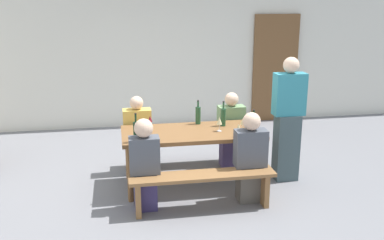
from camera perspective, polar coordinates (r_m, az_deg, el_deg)
ground_plane at (r=5.96m, az=-0.00°, el=-8.35°), size 24.00×24.00×0.00m
back_wall at (r=8.45m, az=-3.55°, el=10.11°), size 14.00×0.20×3.20m
wooden_door at (r=8.89m, az=10.71°, el=6.58°), size 0.90×0.06×2.10m
tasting_table at (r=5.72m, az=-0.00°, el=-2.25°), size 1.81×0.83×0.75m
bench_near at (r=5.17m, az=1.37°, el=-8.05°), size 1.71×0.30×0.45m
bench_far at (r=6.49m, az=-1.09°, el=-2.99°), size 1.71×0.30×0.45m
wine_bottle_0 at (r=5.56m, az=7.95°, el=-0.70°), size 0.07×0.07×0.33m
wine_bottle_1 at (r=5.28m, az=-7.26°, el=-1.47°), size 0.07×0.07×0.36m
wine_bottle_2 at (r=5.98m, az=0.79°, el=0.66°), size 0.07×0.07×0.33m
wine_bottle_3 at (r=5.90m, az=4.07°, el=0.43°), size 0.07×0.07×0.34m
wine_glass_0 at (r=5.74m, az=6.60°, el=-0.22°), size 0.06×0.06×0.17m
wine_glass_1 at (r=5.66m, az=3.57°, el=-0.14°), size 0.07×0.07×0.19m
wine_glass_2 at (r=5.46m, az=6.05°, el=-1.03°), size 0.08×0.08×0.17m
wine_glass_3 at (r=5.86m, az=-5.46°, el=0.09°), size 0.06×0.06×0.16m
wine_glass_4 at (r=5.79m, az=7.58°, el=0.04°), size 0.08×0.08×0.18m
seated_guest_near_0 at (r=5.16m, az=-6.14°, el=-5.93°), size 0.35×0.24×1.10m
seated_guest_near_1 at (r=5.38m, az=7.55°, el=-5.04°), size 0.38×0.24×1.12m
seated_guest_far_0 at (r=6.23m, az=-7.05°, el=-2.23°), size 0.39×0.24×1.11m
seated_guest_far_1 at (r=6.42m, az=5.05°, el=-1.56°), size 0.38×0.24×1.11m
standing_host at (r=6.00m, az=12.30°, el=-0.23°), size 0.41×0.24×1.68m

